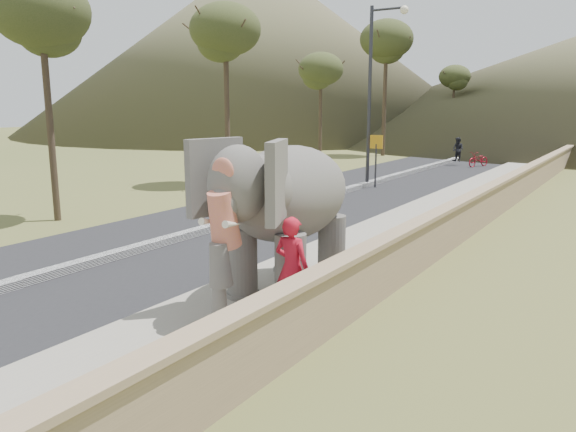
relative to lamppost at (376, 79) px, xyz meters
name	(u,v)px	position (x,y,z in m)	size (l,w,h in m)	color
ground	(180,350)	(4.69, -17.72, -4.87)	(160.00, 160.00, 0.00)	olive
road	(274,213)	(-0.31, -7.72, -4.86)	(7.00, 120.00, 0.03)	black
median	(274,210)	(-0.31, -7.72, -4.76)	(0.35, 120.00, 0.22)	black
walkway	(409,228)	(4.69, -7.72, -4.80)	(3.00, 120.00, 0.15)	#9E9687
parapet	(465,219)	(6.34, -7.72, -4.32)	(0.30, 120.00, 1.10)	tan
lamppost	(376,79)	(0.00, 0.00, 0.00)	(1.76, 0.36, 8.00)	#313236
signboard	(376,152)	(0.19, -0.21, -3.23)	(0.60, 0.08, 2.40)	#2D2D33
hill_left	(258,46)	(-33.31, 37.28, 6.13)	(60.00, 60.00, 22.00)	brown
elephant_and_man	(289,215)	(4.71, -14.55, -3.22)	(2.49, 4.33, 3.03)	slate
motorcyclist	(470,156)	(1.44, 11.03, -4.20)	(2.34, 1.85, 1.76)	maroon
trees	(565,99)	(6.41, 10.73, -0.83)	(48.30, 44.33, 9.90)	#473828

